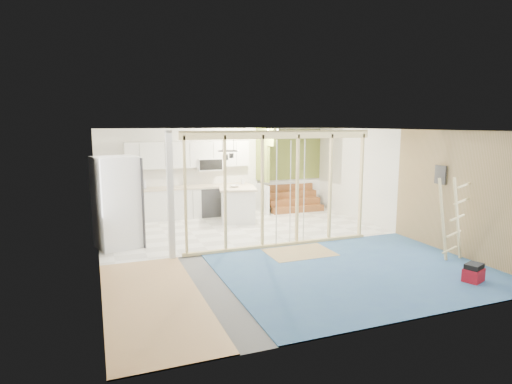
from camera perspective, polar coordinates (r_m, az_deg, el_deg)
name	(u,v)px	position (r m, az deg, el deg)	size (l,w,h in m)	color
room	(267,190)	(9.28, 1.54, 0.23)	(7.01, 8.01, 2.61)	slate
floor_overlays	(269,247)	(9.65, 1.77, -7.29)	(7.00, 8.00, 0.03)	white
stud_frame	(258,178)	(9.16, 0.30, 1.86)	(4.66, 0.14, 2.60)	beige
base_cabinets	(168,206)	(12.20, -11.60, -1.79)	(4.45, 2.24, 0.93)	silver
upper_cabinets	(191,155)	(12.61, -8.68, 4.84)	(3.60, 0.41, 0.85)	silver
green_partition	(283,181)	(13.46, 3.64, 1.45)	(2.25, 1.51, 2.60)	olive
pot_rack	(228,153)	(10.87, -3.77, 5.20)	(0.52, 0.52, 0.72)	black
sheathing_panel	(464,195)	(9.63, 25.95, -0.37)	(0.02, 4.00, 2.60)	tan
electrical_panel	(441,175)	(9.97, 23.39, 2.12)	(0.04, 0.30, 0.40)	#38393D
ceiling_light	(273,130)	(12.48, 2.26, 8.21)	(0.32, 0.32, 0.08)	#FFEABF
fridge	(117,203)	(9.89, -18.00, -1.34)	(1.08, 1.05, 2.03)	white
island	(238,205)	(11.95, -2.46, -1.74)	(1.21, 1.21, 0.98)	white
bowl	(234,186)	(11.92, -2.89, 0.78)	(0.25, 0.25, 0.06)	beige
soap_bottle_a	(144,184)	(12.36, -14.65, 1.06)	(0.11, 0.11, 0.27)	silver
soap_bottle_b	(243,181)	(12.95, -1.77, 1.53)	(0.09, 0.09, 0.20)	silver
toolbox	(474,273)	(8.45, 27.01, -9.64)	(0.42, 0.37, 0.33)	maroon
ladder	(452,219)	(9.32, 24.67, -3.29)	(0.91, 0.08, 1.69)	beige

